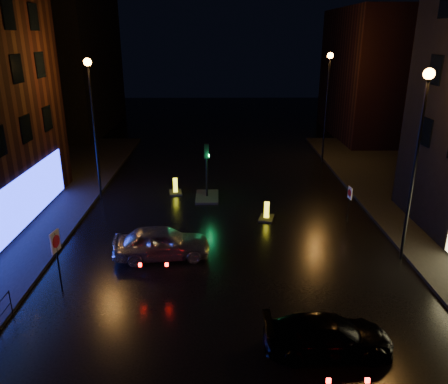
{
  "coord_description": "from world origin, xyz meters",
  "views": [
    {
      "loc": [
        -0.46,
        -11.54,
        9.59
      ],
      "look_at": [
        -0.23,
        7.27,
        2.8
      ],
      "focal_mm": 35.0,
      "sensor_mm": 36.0,
      "label": 1
    }
  ],
  "objects_px": {
    "dark_sedan": "(328,336)",
    "bollard_far": "(175,190)",
    "road_sign_left": "(56,247)",
    "traffic_signal": "(207,190)",
    "road_sign_right": "(350,196)",
    "silver_hatchback": "(162,242)",
    "bollard_near": "(267,215)"
  },
  "relations": [
    {
      "from": "dark_sedan",
      "to": "road_sign_left",
      "type": "bearing_deg",
      "value": 68.39
    },
    {
      "from": "traffic_signal",
      "to": "road_sign_left",
      "type": "height_order",
      "value": "traffic_signal"
    },
    {
      "from": "traffic_signal",
      "to": "bollard_near",
      "type": "distance_m",
      "value": 4.78
    },
    {
      "from": "bollard_far",
      "to": "road_sign_left",
      "type": "relative_size",
      "value": 0.49
    },
    {
      "from": "road_sign_right",
      "to": "silver_hatchback",
      "type": "bearing_deg",
      "value": 15.22
    },
    {
      "from": "dark_sedan",
      "to": "bollard_far",
      "type": "height_order",
      "value": "dark_sedan"
    },
    {
      "from": "silver_hatchback",
      "to": "bollard_near",
      "type": "relative_size",
      "value": 3.37
    },
    {
      "from": "traffic_signal",
      "to": "dark_sedan",
      "type": "relative_size",
      "value": 0.84
    },
    {
      "from": "traffic_signal",
      "to": "road_sign_left",
      "type": "bearing_deg",
      "value": -117.98
    },
    {
      "from": "silver_hatchback",
      "to": "dark_sedan",
      "type": "height_order",
      "value": "silver_hatchback"
    },
    {
      "from": "traffic_signal",
      "to": "bollard_near",
      "type": "bearing_deg",
      "value": -45.25
    },
    {
      "from": "dark_sedan",
      "to": "bollard_far",
      "type": "distance_m",
      "value": 16.21
    },
    {
      "from": "traffic_signal",
      "to": "road_sign_right",
      "type": "height_order",
      "value": "traffic_signal"
    },
    {
      "from": "silver_hatchback",
      "to": "road_sign_left",
      "type": "xyz_separation_m",
      "value": [
        -3.67,
        -2.7,
        1.19
      ]
    },
    {
      "from": "silver_hatchback",
      "to": "dark_sedan",
      "type": "xyz_separation_m",
      "value": [
        6.05,
        -6.39,
        -0.14
      ]
    },
    {
      "from": "traffic_signal",
      "to": "road_sign_right",
      "type": "relative_size",
      "value": 1.7
    },
    {
      "from": "road_sign_left",
      "to": "dark_sedan",
      "type": "bearing_deg",
      "value": -11.83
    },
    {
      "from": "traffic_signal",
      "to": "road_sign_right",
      "type": "bearing_deg",
      "value": -26.82
    },
    {
      "from": "silver_hatchback",
      "to": "dark_sedan",
      "type": "distance_m",
      "value": 8.8
    },
    {
      "from": "bollard_near",
      "to": "road_sign_right",
      "type": "relative_size",
      "value": 0.64
    },
    {
      "from": "dark_sedan",
      "to": "road_sign_left",
      "type": "height_order",
      "value": "road_sign_left"
    },
    {
      "from": "bollard_far",
      "to": "traffic_signal",
      "type": "bearing_deg",
      "value": -32.04
    },
    {
      "from": "bollard_far",
      "to": "road_sign_left",
      "type": "height_order",
      "value": "road_sign_left"
    },
    {
      "from": "traffic_signal",
      "to": "road_sign_right",
      "type": "xyz_separation_m",
      "value": [
        7.7,
        -3.89,
        1.01
      ]
    },
    {
      "from": "traffic_signal",
      "to": "bollard_near",
      "type": "xyz_separation_m",
      "value": [
        3.36,
        -3.39,
        -0.28
      ]
    },
    {
      "from": "dark_sedan",
      "to": "bollard_far",
      "type": "relative_size",
      "value": 3.25
    },
    {
      "from": "road_sign_left",
      "to": "silver_hatchback",
      "type": "bearing_deg",
      "value": 45.31
    },
    {
      "from": "traffic_signal",
      "to": "road_sign_left",
      "type": "xyz_separation_m",
      "value": [
        -5.54,
        -10.42,
        1.42
      ]
    },
    {
      "from": "silver_hatchback",
      "to": "road_sign_left",
      "type": "distance_m",
      "value": 4.71
    },
    {
      "from": "silver_hatchback",
      "to": "bollard_far",
      "type": "distance_m",
      "value": 8.58
    },
    {
      "from": "bollard_far",
      "to": "road_sign_right",
      "type": "distance_m",
      "value": 10.91
    },
    {
      "from": "dark_sedan",
      "to": "road_sign_left",
      "type": "relative_size",
      "value": 1.59
    }
  ]
}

